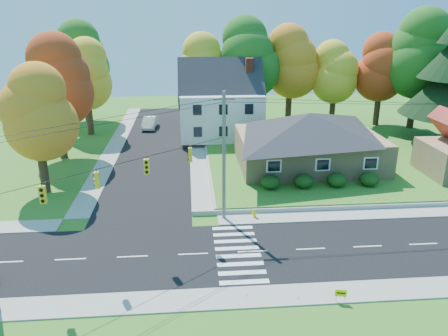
% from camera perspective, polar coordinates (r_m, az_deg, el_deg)
% --- Properties ---
extents(ground, '(120.00, 120.00, 0.00)m').
position_cam_1_polar(ground, '(30.01, 3.74, -10.84)').
color(ground, '#3D7923').
extents(road_main, '(90.00, 8.00, 0.02)m').
position_cam_1_polar(road_main, '(30.00, 3.74, -10.83)').
color(road_main, black).
rests_on(road_main, ground).
extents(road_cross, '(8.00, 44.00, 0.02)m').
position_cam_1_polar(road_cross, '(53.90, -8.78, 2.97)').
color(road_cross, black).
rests_on(road_cross, ground).
extents(sidewalk_north, '(90.00, 2.00, 0.08)m').
position_cam_1_polar(sidewalk_north, '(34.35, 2.53, -6.59)').
color(sidewalk_north, '#9C9A90').
rests_on(sidewalk_north, ground).
extents(sidewalk_south, '(90.00, 2.00, 0.08)m').
position_cam_1_polar(sidewalk_south, '(25.85, 5.41, -16.33)').
color(sidewalk_south, '#9C9A90').
rests_on(sidewalk_south, ground).
extents(lawn, '(30.00, 30.00, 0.50)m').
position_cam_1_polar(lawn, '(51.80, 14.69, 2.14)').
color(lawn, '#3D7923').
rests_on(lawn, ground).
extents(ranch_house, '(14.60, 10.60, 5.40)m').
position_cam_1_polar(ranch_house, '(44.90, 11.01, 3.80)').
color(ranch_house, tan).
rests_on(ranch_house, lawn).
extents(colonial_house, '(10.40, 8.40, 9.60)m').
position_cam_1_polar(colonial_house, '(54.77, -0.39, 8.39)').
color(colonial_house, silver).
rests_on(colonial_house, lawn).
extents(hedge_row, '(10.70, 1.70, 1.27)m').
position_cam_1_polar(hedge_row, '(39.78, 12.46, -1.59)').
color(hedge_row, '#163A10').
rests_on(hedge_row, lawn).
extents(traffic_infrastructure, '(38.10, 10.66, 10.00)m').
position_cam_1_polar(traffic_infrastructure, '(29.00, 3.28, -0.69)').
color(traffic_infrastructure, '#666059').
rests_on(traffic_infrastructure, ground).
extents(tree_lot_0, '(6.72, 6.72, 12.51)m').
position_cam_1_polar(tree_lot_0, '(60.02, -2.85, 12.94)').
color(tree_lot_0, '#3F2A19').
rests_on(tree_lot_0, lawn).
extents(tree_lot_1, '(7.84, 7.84, 14.60)m').
position_cam_1_polar(tree_lot_1, '(59.40, 3.14, 14.13)').
color(tree_lot_1, '#3F2A19').
rests_on(tree_lot_1, lawn).
extents(tree_lot_2, '(7.28, 7.28, 13.56)m').
position_cam_1_polar(tree_lot_2, '(61.54, 8.70, 13.52)').
color(tree_lot_2, '#3F2A19').
rests_on(tree_lot_2, lawn).
extents(tree_lot_3, '(6.16, 6.16, 11.47)m').
position_cam_1_polar(tree_lot_3, '(62.38, 14.34, 12.02)').
color(tree_lot_3, '#3F2A19').
rests_on(tree_lot_3, lawn).
extents(tree_lot_4, '(6.72, 6.72, 12.51)m').
position_cam_1_polar(tree_lot_4, '(63.58, 19.92, 12.20)').
color(tree_lot_4, '#3F2A19').
rests_on(tree_lot_4, lawn).
extents(tree_lot_5, '(8.40, 8.40, 15.64)m').
position_cam_1_polar(tree_lot_5, '(63.39, 24.26, 13.44)').
color(tree_lot_5, '#3F2A19').
rests_on(tree_lot_5, lawn).
extents(tree_west_0, '(6.16, 6.16, 11.47)m').
position_cam_1_polar(tree_west_0, '(40.54, -23.43, 6.54)').
color(tree_west_0, '#3F2A19').
rests_on(tree_west_0, ground).
extents(tree_west_1, '(7.28, 7.28, 13.56)m').
position_cam_1_polar(tree_west_1, '(50.03, -21.28, 10.53)').
color(tree_west_1, '#3F2A19').
rests_on(tree_west_1, ground).
extents(tree_west_2, '(6.72, 6.72, 12.51)m').
position_cam_1_polar(tree_west_2, '(59.48, -17.67, 11.53)').
color(tree_west_2, '#3F2A19').
rests_on(tree_west_2, ground).
extents(tree_west_3, '(7.84, 7.84, 14.60)m').
position_cam_1_polar(tree_west_3, '(67.54, -18.05, 13.46)').
color(tree_west_3, '#3F2A19').
rests_on(tree_west_3, ground).
extents(white_car, '(2.02, 4.90, 1.58)m').
position_cam_1_polar(white_car, '(62.03, -9.69, 5.86)').
color(white_car, silver).
rests_on(white_car, road_cross).
extents(fire_hydrant, '(0.42, 0.33, 0.74)m').
position_cam_1_polar(fire_hydrant, '(34.45, 4.00, -5.96)').
color(fire_hydrant, '#DFBE0A').
rests_on(fire_hydrant, ground).
extents(yard_sign, '(0.64, 0.17, 0.81)m').
position_cam_1_polar(yard_sign, '(25.86, 15.01, -15.53)').
color(yard_sign, black).
rests_on(yard_sign, ground).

